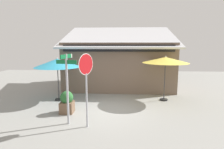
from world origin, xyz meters
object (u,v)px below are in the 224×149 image
at_px(patio_umbrella_mustard_center, 166,60).
at_px(patio_umbrella_teal_left, 57,63).
at_px(sidewalk_planter, 67,102).
at_px(stop_sign, 86,76).
at_px(street_sign_post, 67,82).

bearing_deg(patio_umbrella_mustard_center, patio_umbrella_teal_left, -176.91).
distance_m(patio_umbrella_teal_left, sidewalk_planter, 2.84).
height_order(patio_umbrella_teal_left, sidewalk_planter, patio_umbrella_teal_left).
xyz_separation_m(stop_sign, patio_umbrella_mustard_center, (3.81, 3.83, 0.30)).
bearing_deg(patio_umbrella_teal_left, patio_umbrella_mustard_center, 3.09).
bearing_deg(patio_umbrella_teal_left, sidewalk_planter, -61.32).
bearing_deg(street_sign_post, patio_umbrella_mustard_center, 37.71).
distance_m(patio_umbrella_teal_left, patio_umbrella_mustard_center, 6.18).
distance_m(patio_umbrella_mustard_center, sidewalk_planter, 5.87).
height_order(stop_sign, patio_umbrella_teal_left, stop_sign).
bearing_deg(patio_umbrella_mustard_center, sidewalk_planter, -155.06).
bearing_deg(stop_sign, patio_umbrella_mustard_center, 45.22).
xyz_separation_m(street_sign_post, sidewalk_planter, (-0.43, 1.23, -1.24)).
relative_size(street_sign_post, sidewalk_planter, 2.70).
relative_size(patio_umbrella_teal_left, patio_umbrella_mustard_center, 1.00).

